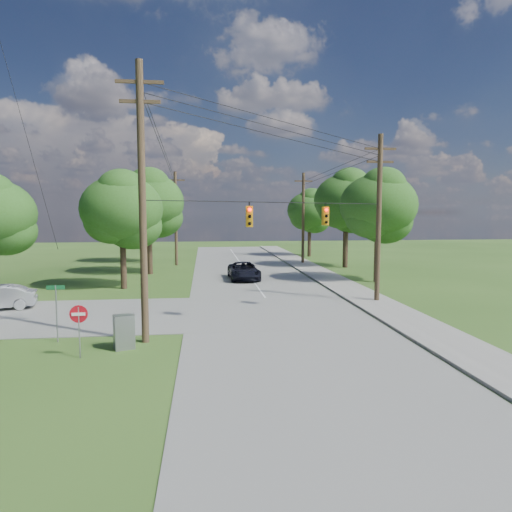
{
  "coord_description": "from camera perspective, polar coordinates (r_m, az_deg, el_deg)",
  "views": [
    {
      "loc": [
        -1.98,
        -19.61,
        5.68
      ],
      "look_at": [
        0.81,
        5.0,
        3.31
      ],
      "focal_mm": 32.0,
      "sensor_mm": 36.0,
      "label": 1
    }
  ],
  "objects": [
    {
      "name": "pole_ne",
      "position": [
        29.67,
        15.09,
        4.88
      ],
      "size": [
        2.0,
        0.32,
        10.5
      ],
      "color": "#4C3B27",
      "rests_on": "ground"
    },
    {
      "name": "pole_sw",
      "position": [
        20.18,
        -14.03,
        6.87
      ],
      "size": [
        2.0,
        0.32,
        12.0
      ],
      "color": "#4C3B27",
      "rests_on": "ground"
    },
    {
      "name": "main_road",
      "position": [
        25.56,
        2.67,
        -7.34
      ],
      "size": [
        10.0,
        100.0,
        0.03
      ],
      "primitive_type": "cube",
      "color": "gray",
      "rests_on": "ground"
    },
    {
      "name": "car_main_north",
      "position": [
        38.53,
        -1.53,
        -1.87
      ],
      "size": [
        2.6,
        5.33,
        1.46
      ],
      "primitive_type": "imported",
      "rotation": [
        0.0,
        0.0,
        0.03
      ],
      "color": "black",
      "rests_on": "main_road"
    },
    {
      "name": "sidewalk_east",
      "position": [
        27.41,
        16.73,
        -6.59
      ],
      "size": [
        2.6,
        100.0,
        0.12
      ],
      "primitive_type": "cube",
      "color": "#99968F",
      "rests_on": "ground"
    },
    {
      "name": "traffic_signals",
      "position": [
        24.46,
        4.23,
        5.03
      ],
      "size": [
        4.91,
        3.27,
        1.05
      ],
      "color": "orange",
      "rests_on": "ground"
    },
    {
      "name": "pole_north_w",
      "position": [
        49.7,
        -9.99,
        4.76
      ],
      "size": [
        2.0,
        0.32,
        10.0
      ],
      "color": "#4C3B27",
      "rests_on": "ground"
    },
    {
      "name": "tree_e_far",
      "position": [
        59.16,
        6.73,
        5.67
      ],
      "size": [
        5.8,
        5.8,
        8.32
      ],
      "color": "#483224",
      "rests_on": "ground"
    },
    {
      "name": "tree_w_mid",
      "position": [
        42.91,
        -13.28,
        6.53
      ],
      "size": [
        6.4,
        6.4,
        9.22
      ],
      "color": "#483224",
      "rests_on": "ground"
    },
    {
      "name": "ground",
      "position": [
        20.51,
        -0.69,
        -10.61
      ],
      "size": [
        140.0,
        140.0,
        0.0
      ],
      "primitive_type": "plane",
      "color": "#2E521B",
      "rests_on": "ground"
    },
    {
      "name": "power_lines",
      "position": [
        31.54,
        -0.1,
        11.8
      ],
      "size": [
        13.93,
        29.62,
        4.93
      ],
      "color": "black",
      "rests_on": "ground"
    },
    {
      "name": "control_cabinet",
      "position": [
        20.0,
        -16.18,
        -9.1
      ],
      "size": [
        0.95,
        0.82,
        1.44
      ],
      "primitive_type": "cube",
      "rotation": [
        0.0,
        0.0,
        0.35
      ],
      "color": "gray",
      "rests_on": "ground"
    },
    {
      "name": "do_not_enter_sign",
      "position": [
        19.15,
        -21.27,
        -7.36
      ],
      "size": [
        0.7,
        0.08,
        2.1
      ],
      "rotation": [
        0.0,
        0.0,
        0.03
      ],
      "color": "gray",
      "rests_on": "ground"
    },
    {
      "name": "pole_north_e",
      "position": [
        50.79,
        5.92,
        4.83
      ],
      "size": [
        2.0,
        0.32,
        10.0
      ],
      "color": "#4C3B27",
      "rests_on": "ground"
    },
    {
      "name": "street_name_sign",
      "position": [
        21.81,
        -23.69,
        -5.72
      ],
      "size": [
        0.76,
        0.06,
        2.53
      ],
      "rotation": [
        0.0,
        0.0,
        0.03
      ],
      "color": "gray",
      "rests_on": "ground"
    },
    {
      "name": "tree_e_mid",
      "position": [
        47.87,
        11.22,
        6.84
      ],
      "size": [
        6.6,
        6.6,
        9.64
      ],
      "color": "#483224",
      "rests_on": "ground"
    },
    {
      "name": "tree_e_near",
      "position": [
        38.26,
        15.05,
        6.15
      ],
      "size": [
        6.2,
        6.2,
        8.81
      ],
      "color": "#483224",
      "rests_on": "ground"
    },
    {
      "name": "tree_w_far",
      "position": [
        53.07,
        -14.15,
        5.93
      ],
      "size": [
        6.0,
        6.0,
        8.73
      ],
      "color": "#483224",
      "rests_on": "ground"
    },
    {
      "name": "tree_w_near",
      "position": [
        35.13,
        -16.42,
        5.65
      ],
      "size": [
        6.0,
        6.0,
        8.4
      ],
      "color": "#483224",
      "rests_on": "ground"
    }
  ]
}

